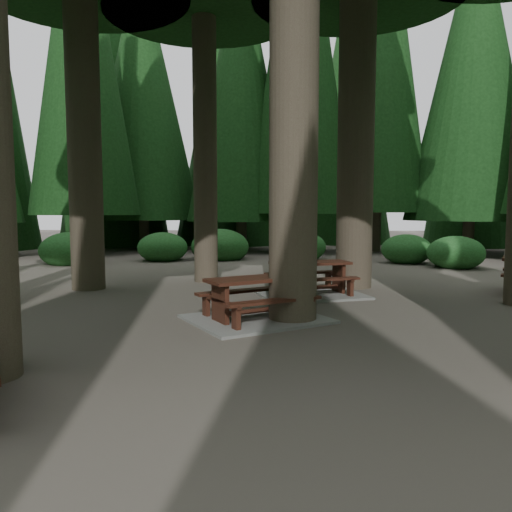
{
  "coord_description": "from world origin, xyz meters",
  "views": [
    {
      "loc": [
        0.67,
        -8.48,
        1.94
      ],
      "look_at": [
        0.13,
        0.69,
        1.1
      ],
      "focal_mm": 35.0,
      "sensor_mm": 36.0,
      "label": 1
    }
  ],
  "objects": [
    {
      "name": "ground",
      "position": [
        0.0,
        0.0,
        0.0
      ],
      "size": [
        80.0,
        80.0,
        0.0
      ],
      "primitive_type": "plane",
      "color": "#4B453D",
      "rests_on": "ground"
    },
    {
      "name": "picnic_table_a",
      "position": [
        0.17,
        0.19,
        0.26
      ],
      "size": [
        2.92,
        2.8,
        0.77
      ],
      "rotation": [
        0.0,
        0.0,
        0.57
      ],
      "color": "gray",
      "rests_on": "ground"
    },
    {
      "name": "picnic_table_c",
      "position": [
        1.24,
        2.88,
        0.26
      ],
      "size": [
        2.78,
        2.53,
        0.77
      ],
      "rotation": [
        0.0,
        0.0,
        0.34
      ],
      "color": "gray",
      "rests_on": "ground"
    },
    {
      "name": "shrub_ring",
      "position": [
        0.7,
        0.75,
        0.4
      ],
      "size": [
        23.86,
        24.64,
        1.49
      ],
      "color": "#1E4F1B",
      "rests_on": "ground"
    }
  ]
}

